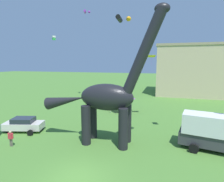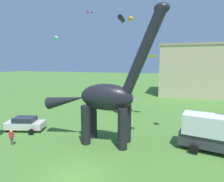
% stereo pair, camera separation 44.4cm
% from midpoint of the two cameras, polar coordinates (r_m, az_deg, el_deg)
% --- Properties ---
extents(ground_plane, '(240.00, 240.00, 0.00)m').
position_cam_midpoint_polar(ground_plane, '(13.96, -11.72, -24.61)').
color(ground_plane, '#4C7F33').
extents(dinosaur_sculpture, '(11.79, 2.50, 12.33)m').
position_cam_midpoint_polar(dinosaur_sculpture, '(17.16, -2.59, -1.89)').
color(dinosaur_sculpture, black).
rests_on(dinosaur_sculpture, ground_plane).
extents(parked_sedan_left, '(4.52, 2.80, 1.55)m').
position_cam_midpoint_polar(parked_sedan_left, '(23.27, -26.10, -9.19)').
color(parked_sedan_left, silver).
rests_on(parked_sedan_left, ground_plane).
extents(parked_box_truck, '(5.90, 3.13, 3.20)m').
position_cam_midpoint_polar(parked_box_truck, '(18.54, 27.99, -11.13)').
color(parked_box_truck, '#38383D').
rests_on(parked_box_truck, ground_plane).
extents(person_strolling_adult, '(0.38, 0.17, 1.02)m').
position_cam_midpoint_polar(person_strolling_adult, '(25.74, 3.51, -7.02)').
color(person_strolling_adult, '#6B6056').
rests_on(person_strolling_adult, ground_plane).
extents(person_far_spectator, '(0.56, 0.25, 1.49)m').
position_cam_midpoint_polar(person_far_spectator, '(19.81, -29.37, -12.26)').
color(person_far_spectator, '#6B6056').
rests_on(person_far_spectator, ground_plane).
extents(festival_canopy_tent, '(3.15, 3.15, 3.00)m').
position_cam_midpoint_polar(festival_canopy_tent, '(28.77, 2.50, -1.37)').
color(festival_canopy_tent, '#B2B2B7').
rests_on(festival_canopy_tent, ground_plane).
extents(kite_high_right, '(2.55, 2.93, 0.85)m').
position_cam_midpoint_polar(kite_high_right, '(34.14, 2.45, 21.42)').
color(kite_high_right, black).
extents(kite_apex, '(1.53, 1.57, 0.45)m').
position_cam_midpoint_polar(kite_apex, '(40.18, -8.40, 23.07)').
color(kite_apex, purple).
extents(kite_mid_left, '(0.62, 0.62, 0.63)m').
position_cam_midpoint_polar(kite_mid_left, '(31.19, -17.89, 15.32)').
color(kite_mid_left, white).
extents(kite_mid_right, '(1.20, 1.03, 1.31)m').
position_cam_midpoint_polar(kite_mid_right, '(24.81, 11.55, 10.45)').
color(kite_mid_right, yellow).
extents(background_building_block, '(22.72, 13.34, 11.60)m').
position_cam_midpoint_polar(background_building_block, '(48.87, 26.85, 5.77)').
color(background_building_block, '#CCB78E').
rests_on(background_building_block, ground_plane).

